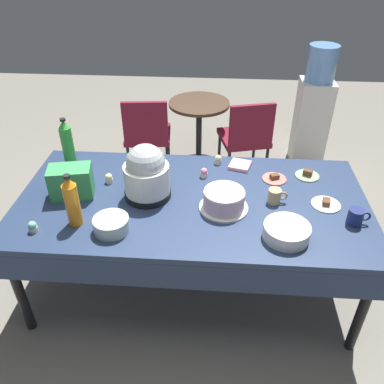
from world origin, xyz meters
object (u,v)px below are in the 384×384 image
Objects in this scene: ceramic_snack_bowl at (286,232)px; soda_carton at (71,182)px; cupcake_rose at (218,160)px; cupcake_cocoa at (109,178)px; potluck_table at (192,206)px; cupcake_lemon at (204,173)px; dessert_plate_white at (326,204)px; round_cafe_table at (199,123)px; soda_bottle_orange_juice at (72,202)px; water_cooler at (313,111)px; maroon_chair_right at (246,135)px; coffee_mug_tan at (275,196)px; frosted_layer_cake at (224,200)px; cupcake_berry at (33,227)px; dessert_plate_coral at (274,178)px; glass_salad_bowl at (111,225)px; coffee_mug_navy at (356,217)px; soda_bottle_lime_soda at (67,143)px; dessert_plate_sage at (307,175)px; maroon_chair_left at (147,132)px; slow_cooker at (146,174)px.

soda_carton is at bearing 166.42° from ceramic_snack_bowl.
cupcake_rose and cupcake_cocoa have the same top height.
potluck_table is 0.28m from cupcake_lemon.
cupcake_lemon is (-0.77, 0.27, 0.02)m from dessert_plate_white.
dessert_plate_white is 1.90m from round_cafe_table.
water_cooler reaches higher than soda_bottle_orange_juice.
cupcake_cocoa reaches higher than dessert_plate_white.
potluck_table is at bearing -14.25° from cupcake_cocoa.
coffee_mug_tan is at bearing -86.23° from maroon_chair_right.
frosted_layer_cake is 0.37m from cupcake_lemon.
water_cooler reaches higher than frosted_layer_cake.
frosted_layer_cake reaches higher than round_cafe_table.
soda_carton is at bearing 175.61° from frosted_layer_cake.
dessert_plate_white is 1.74m from cupcake_berry.
maroon_chair_right is at bearing 94.07° from ceramic_snack_bowl.
ceramic_snack_bowl is 0.59m from dessert_plate_coral.
water_cooler is at bearing 8.85° from round_cafe_table.
glass_salad_bowl is at bearing -179.32° from ceramic_snack_bowl.
dessert_plate_white is 1.36× the size of coffee_mug_navy.
ceramic_snack_bowl is (0.54, -0.33, 0.10)m from potluck_table.
soda_bottle_lime_soda is 2.64× the size of coffee_mug_navy.
dessert_plate_sage is 1.35m from cupcake_cocoa.
ceramic_snack_bowl is (0.97, 0.01, -0.00)m from glass_salad_bowl.
cupcake_rose is 0.56× the size of coffee_mug_tan.
dessert_plate_sage is 1.78m from cupcake_berry.
cupcake_lemon is at bearing -179.70° from dessert_plate_coral.
ceramic_snack_bowl is 0.30× the size of maroon_chair_left.
slow_cooker is 1.51m from maroon_chair_left.
maroon_chair_right is (0.42, 1.43, -0.20)m from potluck_table.
frosted_layer_cake reaches higher than maroon_chair_right.
maroon_chair_right is (1.29, 1.82, -0.29)m from cupcake_berry.
cupcake_berry is (-1.41, -0.64, 0.02)m from dessert_plate_coral.
dessert_plate_coral is 0.19× the size of maroon_chair_left.
cupcake_cocoa is 0.26× the size of soda_carton.
potluck_table is 32.59× the size of cupcake_berry.
coffee_mug_navy is (1.38, 0.16, 0.01)m from glass_salad_bowl.
cupcake_cocoa is at bearing 168.08° from coffee_mug_navy.
cupcake_berry is 0.08× the size of maroon_chair_right.
potluck_table is at bearing -2.24° from slow_cooker.
soda_bottle_lime_soda reaches higher than cupcake_cocoa.
cupcake_cocoa is (-0.14, 0.48, -0.01)m from glass_salad_bowl.
cupcake_rose is 0.52× the size of coffee_mug_navy.
potluck_table is at bearing -69.26° from maroon_chair_left.
potluck_table is at bearing -120.98° from water_cooler.
maroon_chair_left is (-0.70, 0.99, -0.29)m from cupcake_rose.
dessert_plate_coral is at bearing 25.93° from potluck_table.
maroon_chair_left is (-1.50, 1.61, -0.31)m from coffee_mug_navy.
potluck_table is 1.77× the size of water_cooler.
glass_salad_bowl is 0.59× the size of soda_bottle_lime_soda.
water_cooler is (0.33, 1.52, -0.17)m from dessert_plate_sage.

